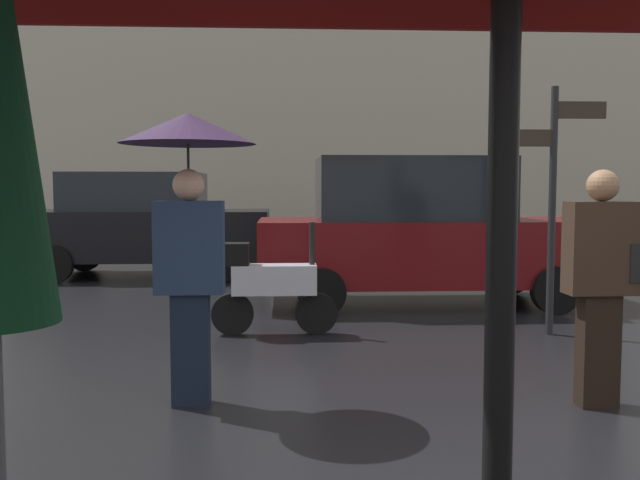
% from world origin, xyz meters
% --- Properties ---
extents(pedestrian_with_umbrella, '(0.98, 0.98, 2.14)m').
position_xyz_m(pedestrian_with_umbrella, '(-1.75, 2.08, 1.64)').
color(pedestrian_with_umbrella, black).
rests_on(pedestrian_with_umbrella, ground).
extents(pedestrian_with_bag, '(0.53, 0.24, 1.74)m').
position_xyz_m(pedestrian_with_bag, '(1.24, 1.89, 0.98)').
color(pedestrian_with_bag, black).
rests_on(pedestrian_with_bag, ground).
extents(parked_scooter, '(1.38, 0.32, 1.23)m').
position_xyz_m(parked_scooter, '(-1.22, 4.48, 0.55)').
color(parked_scooter, black).
rests_on(parked_scooter, ground).
extents(parked_car_left, '(4.59, 1.90, 2.02)m').
position_xyz_m(parked_car_left, '(0.82, 6.35, 1.00)').
color(parked_car_left, '#590C0F').
rests_on(parked_car_left, ground).
extents(parked_car_right, '(4.35, 1.96, 1.88)m').
position_xyz_m(parked_car_right, '(-3.59, 9.57, 0.96)').
color(parked_car_right, black).
rests_on(parked_car_right, ground).
extents(street_signpost, '(1.08, 0.08, 2.69)m').
position_xyz_m(street_signpost, '(1.85, 4.32, 1.64)').
color(street_signpost, black).
rests_on(street_signpost, ground).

